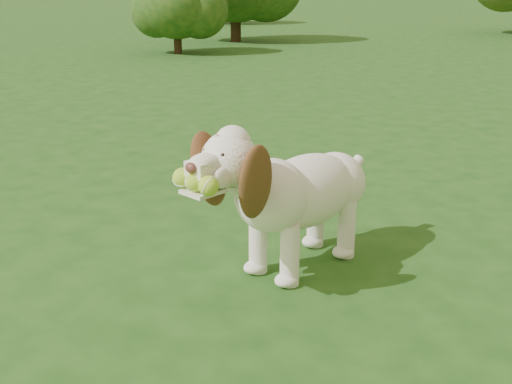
% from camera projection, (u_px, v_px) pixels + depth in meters
% --- Properties ---
extents(ground, '(80.00, 80.00, 0.00)m').
position_uv_depth(ground, '(440.00, 256.00, 3.07)').
color(ground, '#1A4513').
rests_on(ground, ground).
extents(dog, '(0.62, 1.10, 0.73)m').
position_uv_depth(dog, '(292.00, 189.00, 2.80)').
color(dog, white).
rests_on(dog, ground).
extents(shrub_a, '(1.31, 1.31, 1.36)m').
position_uv_depth(shrub_a, '(176.00, 5.00, 10.79)').
color(shrub_a, '#382314').
rests_on(shrub_a, ground).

